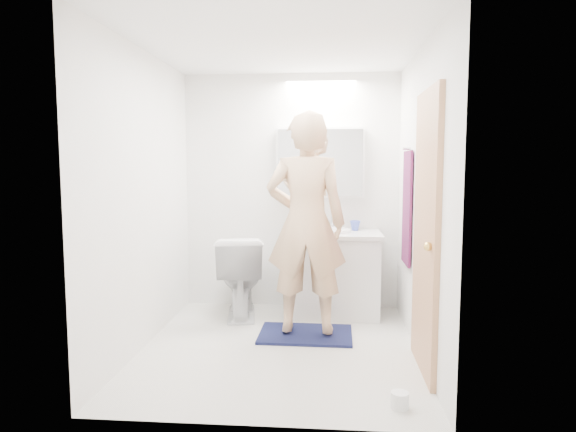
# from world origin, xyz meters

# --- Properties ---
(floor) EXTENTS (2.50, 2.50, 0.00)m
(floor) POSITION_xyz_m (0.00, 0.00, 0.00)
(floor) COLOR silver
(floor) RESTS_ON ground
(ceiling) EXTENTS (2.50, 2.50, 0.00)m
(ceiling) POSITION_xyz_m (0.00, 0.00, 2.40)
(ceiling) COLOR white
(ceiling) RESTS_ON floor
(wall_back) EXTENTS (2.50, 0.00, 2.50)m
(wall_back) POSITION_xyz_m (0.00, 1.25, 1.20)
(wall_back) COLOR white
(wall_back) RESTS_ON floor
(wall_front) EXTENTS (2.50, 0.00, 2.50)m
(wall_front) POSITION_xyz_m (0.00, -1.25, 1.20)
(wall_front) COLOR white
(wall_front) RESTS_ON floor
(wall_left) EXTENTS (0.00, 2.50, 2.50)m
(wall_left) POSITION_xyz_m (-1.10, 0.00, 1.20)
(wall_left) COLOR white
(wall_left) RESTS_ON floor
(wall_right) EXTENTS (0.00, 2.50, 2.50)m
(wall_right) POSITION_xyz_m (1.10, 0.00, 1.20)
(wall_right) COLOR white
(wall_right) RESTS_ON floor
(vanity_cabinet) EXTENTS (0.90, 0.55, 0.78)m
(vanity_cabinet) POSITION_xyz_m (0.43, 0.96, 0.39)
(vanity_cabinet) COLOR silver
(vanity_cabinet) RESTS_ON floor
(countertop) EXTENTS (0.95, 0.58, 0.04)m
(countertop) POSITION_xyz_m (0.43, 0.96, 0.80)
(countertop) COLOR silver
(countertop) RESTS_ON vanity_cabinet
(sink_basin) EXTENTS (0.36, 0.36, 0.03)m
(sink_basin) POSITION_xyz_m (0.43, 0.99, 0.84)
(sink_basin) COLOR white
(sink_basin) RESTS_ON countertop
(faucet) EXTENTS (0.02, 0.02, 0.16)m
(faucet) POSITION_xyz_m (0.43, 1.19, 0.90)
(faucet) COLOR silver
(faucet) RESTS_ON countertop
(medicine_cabinet) EXTENTS (0.88, 0.14, 0.70)m
(medicine_cabinet) POSITION_xyz_m (0.30, 1.18, 1.50)
(medicine_cabinet) COLOR white
(medicine_cabinet) RESTS_ON wall_back
(mirror_panel) EXTENTS (0.84, 0.01, 0.66)m
(mirror_panel) POSITION_xyz_m (0.30, 1.10, 1.50)
(mirror_panel) COLOR silver
(mirror_panel) RESTS_ON medicine_cabinet
(toilet) EXTENTS (0.56, 0.84, 0.80)m
(toilet) POSITION_xyz_m (-0.47, 0.85, 0.40)
(toilet) COLOR white
(toilet) RESTS_ON floor
(bath_rug) EXTENTS (0.81, 0.56, 0.02)m
(bath_rug) POSITION_xyz_m (0.20, 0.30, 0.01)
(bath_rug) COLOR #121238
(bath_rug) RESTS_ON floor
(person) EXTENTS (0.69, 0.46, 1.87)m
(person) POSITION_xyz_m (0.20, 0.30, 0.98)
(person) COLOR tan
(person) RESTS_ON bath_rug
(door) EXTENTS (0.04, 0.80, 2.00)m
(door) POSITION_xyz_m (1.08, -0.35, 1.00)
(door) COLOR tan
(door) RESTS_ON wall_right
(door_knob) EXTENTS (0.06, 0.06, 0.06)m
(door_knob) POSITION_xyz_m (1.04, -0.65, 0.95)
(door_knob) COLOR gold
(door_knob) RESTS_ON door
(towel) EXTENTS (0.02, 0.42, 1.00)m
(towel) POSITION_xyz_m (1.08, 0.55, 1.10)
(towel) COLOR #16133E
(towel) RESTS_ON wall_right
(towel_hook) EXTENTS (0.07, 0.02, 0.02)m
(towel_hook) POSITION_xyz_m (1.07, 0.55, 1.62)
(towel_hook) COLOR silver
(towel_hook) RESTS_ON wall_right
(soap_bottle_a) EXTENTS (0.10, 0.10, 0.24)m
(soap_bottle_a) POSITION_xyz_m (0.07, 1.11, 0.94)
(soap_bottle_a) COLOR #CCB584
(soap_bottle_a) RESTS_ON countertop
(soap_bottle_b) EXTENTS (0.10, 0.10, 0.16)m
(soap_bottle_b) POSITION_xyz_m (0.26, 1.15, 0.90)
(soap_bottle_b) COLOR #5490B4
(soap_bottle_b) RESTS_ON countertop
(toothbrush_cup) EXTENTS (0.13, 0.13, 0.10)m
(toothbrush_cup) POSITION_xyz_m (0.65, 1.12, 0.87)
(toothbrush_cup) COLOR #4256C8
(toothbrush_cup) RESTS_ON countertop
(toilet_paper_roll) EXTENTS (0.11, 0.11, 0.10)m
(toilet_paper_roll) POSITION_xyz_m (0.84, -0.97, 0.05)
(toilet_paper_roll) COLOR white
(toilet_paper_roll) RESTS_ON floor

